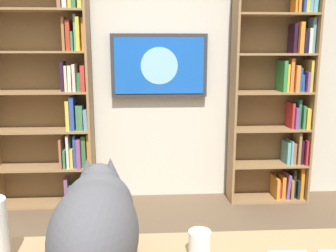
% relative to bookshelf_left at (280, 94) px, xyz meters
% --- Properties ---
extents(wall_back, '(4.52, 0.06, 2.70)m').
position_rel_bookshelf_left_xyz_m(wall_back, '(1.19, -0.17, 0.28)').
color(wall_back, beige).
rests_on(wall_back, ground).
extents(bookshelf_left, '(0.77, 0.28, 2.18)m').
position_rel_bookshelf_left_xyz_m(bookshelf_left, '(0.00, 0.00, 0.00)').
color(bookshelf_left, '#937047').
rests_on(bookshelf_left, ground).
extents(bookshelf_right, '(0.94, 0.28, 2.21)m').
position_rel_bookshelf_left_xyz_m(bookshelf_right, '(2.17, -0.00, 0.02)').
color(bookshelf_right, '#937047').
rests_on(bookshelf_right, ground).
extents(wall_mounted_tv, '(0.92, 0.07, 0.60)m').
position_rel_bookshelf_left_xyz_m(wall_mounted_tv, '(1.17, -0.08, 0.27)').
color(wall_mounted_tv, '#333338').
extents(cat, '(0.28, 0.59, 0.36)m').
position_rel_bookshelf_left_xyz_m(cat, '(1.46, 2.42, -0.12)').
color(cat, '#4C4C51').
rests_on(cat, desk).
extents(coffee_mug, '(0.08, 0.08, 0.10)m').
position_rel_bookshelf_left_xyz_m(coffee_mug, '(1.12, 2.33, -0.25)').
color(coffee_mug, white).
rests_on(coffee_mug, desk).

